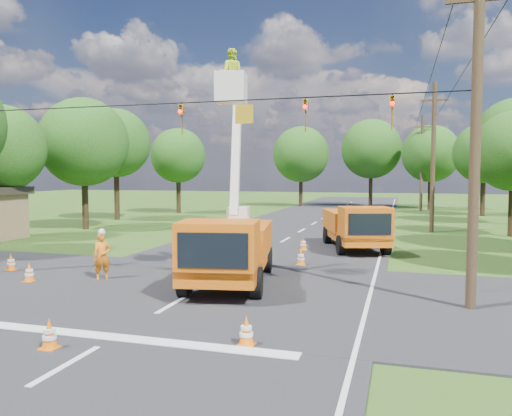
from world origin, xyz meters
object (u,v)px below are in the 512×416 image
(traffic_cone_2, at_px, (301,257))
(tree_right_e, at_px, (484,153))
(tree_far_c, at_px, (431,154))
(tree_left_f, at_px, (178,156))
(distant_car, at_px, (356,213))
(second_truck, at_px, (356,226))
(ground_worker, at_px, (102,256))
(traffic_cone_3, at_px, (303,244))
(tree_left_e, at_px, (116,143))
(pole_right_mid, at_px, (433,156))
(bucket_truck, at_px, (229,236))
(tree_far_a, at_px, (301,154))
(traffic_cone_4, at_px, (29,273))
(tree_far_b, at_px, (371,149))
(traffic_cone_7, at_px, (355,234))
(pole_right_near, at_px, (476,133))
(traffic_cone_5, at_px, (11,262))
(tree_left_c, at_px, (1,148))
(traffic_cone_0, at_px, (49,334))
(traffic_cone_1, at_px, (246,331))
(tree_left_d, at_px, (84,142))

(traffic_cone_2, bearing_deg, tree_right_e, 68.97)
(tree_far_c, bearing_deg, tree_left_f, -153.72)
(distant_car, distance_m, tree_right_e, 15.20)
(second_truck, distance_m, ground_worker, 13.09)
(traffic_cone_3, bearing_deg, tree_left_f, 128.97)
(traffic_cone_2, height_order, tree_left_e, tree_left_e)
(pole_right_mid, bearing_deg, distant_car, 134.59)
(bucket_truck, xyz_separation_m, tree_far_a, (-5.69, 41.89, 4.43))
(traffic_cone_4, distance_m, tree_far_b, 47.00)
(traffic_cone_4, height_order, traffic_cone_7, same)
(pole_right_near, bearing_deg, traffic_cone_5, 176.90)
(tree_far_b, bearing_deg, ground_worker, -99.12)
(traffic_cone_2, distance_m, pole_right_near, 9.42)
(tree_far_a, bearing_deg, pole_right_mid, -59.59)
(tree_left_e, bearing_deg, traffic_cone_4, -65.30)
(tree_far_a, xyz_separation_m, tree_far_b, (8.00, 2.00, 0.62))
(distant_car, xyz_separation_m, tree_far_b, (-0.03, 19.45, 6.07))
(traffic_cone_7, xyz_separation_m, tree_right_e, (9.87, 20.41, 5.45))
(ground_worker, bearing_deg, pole_right_near, -40.31)
(traffic_cone_3, bearing_deg, tree_far_b, 87.95)
(distant_car, xyz_separation_m, traffic_cone_3, (-1.30, -15.99, -0.38))
(second_truck, height_order, traffic_cone_4, second_truck)
(pole_right_mid, relative_size, tree_left_c, 1.24)
(traffic_cone_0, height_order, traffic_cone_2, same)
(traffic_cone_2, bearing_deg, traffic_cone_3, 99.47)
(distant_car, height_order, traffic_cone_3, distant_car)
(traffic_cone_4, height_order, pole_right_mid, pole_right_mid)
(traffic_cone_1, bearing_deg, tree_far_c, 82.29)
(distant_car, relative_size, tree_left_d, 0.47)
(traffic_cone_2, relative_size, tree_far_a, 0.07)
(tree_right_e, bearing_deg, traffic_cone_5, -123.33)
(bucket_truck, xyz_separation_m, traffic_cone_5, (-9.30, -0.18, -1.40))
(distant_car, relative_size, traffic_cone_5, 6.09)
(ground_worker, bearing_deg, traffic_cone_3, 19.17)
(second_truck, relative_size, tree_far_c, 0.73)
(tree_right_e, bearing_deg, pole_right_near, -98.61)
(distant_car, bearing_deg, tree_left_e, -167.77)
(ground_worker, relative_size, tree_far_c, 0.19)
(traffic_cone_4, relative_size, tree_left_f, 0.08)
(pole_right_near, xyz_separation_m, tree_left_e, (-25.30, 22.00, 1.38))
(tree_right_e, bearing_deg, traffic_cone_4, -119.58)
(traffic_cone_0, height_order, tree_left_e, tree_left_e)
(bucket_truck, height_order, tree_left_e, tree_left_e)
(traffic_cone_3, bearing_deg, tree_right_e, 64.62)
(traffic_cone_1, distance_m, tree_left_c, 24.56)
(tree_left_c, bearing_deg, traffic_cone_5, -45.64)
(tree_left_d, bearing_deg, tree_far_b, 59.04)
(traffic_cone_2, bearing_deg, second_truck, 70.43)
(ground_worker, bearing_deg, traffic_cone_7, 22.39)
(second_truck, distance_m, tree_right_e, 26.59)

